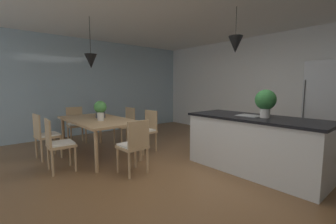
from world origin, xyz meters
TOP-DOWN VIEW (x-y plane):
  - ground_plane at (0.00, 0.00)m, footprint 10.00×8.40m
  - wall_back_kitchen at (0.00, 3.26)m, footprint 10.00×0.12m
  - window_wall_left_glazing at (-4.06, 0.00)m, footprint 0.06×8.40m
  - dining_table at (-1.92, -0.73)m, footprint 1.91×1.01m
  - chair_near_left at (-2.34, -1.61)m, footprint 0.43×0.43m
  - chair_near_right at (-1.49, -1.61)m, footprint 0.42×0.42m
  - chair_far_right at (-1.49, 0.14)m, footprint 0.42×0.42m
  - chair_kitchen_end at (-0.59, -0.73)m, footprint 0.41×0.41m
  - chair_window_end at (-3.24, -0.73)m, footprint 0.44×0.44m
  - chair_far_left at (-2.35, 0.14)m, footprint 0.41×0.41m
  - kitchen_island at (0.58, 0.83)m, footprint 2.16×0.89m
  - refrigerator at (1.02, 2.86)m, footprint 0.69×0.67m
  - pendant_over_table at (-1.96, -0.81)m, footprint 0.23×0.23m
  - pendant_over_island_main at (0.16, 0.83)m, footprint 0.24×0.24m
  - potted_plant_on_island at (0.73, 0.83)m, footprint 0.31×0.31m
  - potted_plant_on_table at (-2.04, -0.62)m, footprint 0.26×0.26m
  - vase_on_dining_table at (-1.68, -0.78)m, footprint 0.12×0.12m

SIDE VIEW (x-z plane):
  - ground_plane at x=0.00m, z-range -0.04..0.00m
  - kitchen_island at x=0.58m, z-range 0.01..0.92m
  - chair_near_left at x=-2.34m, z-range 0.04..0.91m
  - chair_near_right at x=-1.49m, z-range 0.04..0.91m
  - chair_far_right at x=-1.49m, z-range 0.04..0.91m
  - chair_kitchen_end at x=-0.59m, z-range 0.04..0.91m
  - chair_window_end at x=-3.24m, z-range 0.04..0.91m
  - chair_far_left at x=-2.35m, z-range 0.04..0.91m
  - dining_table at x=-1.92m, z-range 0.30..1.04m
  - vase_on_dining_table at x=-1.68m, z-range 0.73..0.88m
  - potted_plant_on_table at x=-2.04m, z-range 0.75..1.10m
  - refrigerator at x=1.02m, z-range 0.00..1.89m
  - potted_plant_on_island at x=0.73m, z-range 0.94..1.38m
  - wall_back_kitchen at x=0.00m, z-range 0.00..2.70m
  - window_wall_left_glazing at x=-4.06m, z-range 0.00..2.70m
  - pendant_over_table at x=-1.96m, z-range 1.38..2.35m
  - pendant_over_island_main at x=0.16m, z-range 1.71..2.46m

